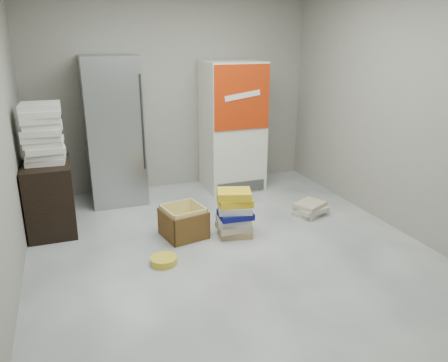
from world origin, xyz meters
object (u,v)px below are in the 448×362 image
object	(u,v)px
cardboard_box	(184,224)
wood_shelf	(50,197)
steel_fridge	(114,131)
phonebook_stack_main	(234,213)
coke_cooler	(232,126)

from	to	relation	value
cardboard_box	wood_shelf	bearing A→B (deg)	141.39
steel_fridge	phonebook_stack_main	bearing A→B (deg)	-56.25
steel_fridge	cardboard_box	bearing A→B (deg)	-69.41
steel_fridge	wood_shelf	bearing A→B (deg)	-138.69
coke_cooler	cardboard_box	xyz separation A→B (m)	(-1.12, -1.41, -0.76)
steel_fridge	cardboard_box	world-z (taller)	steel_fridge
wood_shelf	coke_cooler	bearing A→B (deg)	16.28
steel_fridge	phonebook_stack_main	distance (m)	2.04
wood_shelf	phonebook_stack_main	size ratio (longest dim) A/B	1.50
wood_shelf	phonebook_stack_main	bearing A→B (deg)	-24.58
coke_cooler	phonebook_stack_main	world-z (taller)	coke_cooler
steel_fridge	phonebook_stack_main	xyz separation A→B (m)	(1.07, -1.60, -0.68)
steel_fridge	cardboard_box	xyz separation A→B (m)	(0.53, -1.42, -0.81)
steel_fridge	cardboard_box	size ratio (longest dim) A/B	3.71
phonebook_stack_main	wood_shelf	bearing A→B (deg)	167.49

